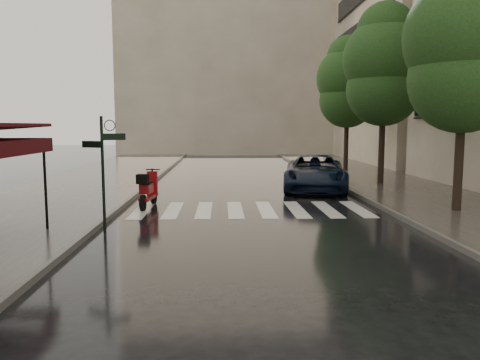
{
  "coord_description": "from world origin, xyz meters",
  "views": [
    {
      "loc": [
        1.99,
        -9.65,
        2.84
      ],
      "look_at": [
        2.49,
        2.75,
        1.4
      ],
      "focal_mm": 35.0,
      "sensor_mm": 36.0,
      "label": 1
    }
  ],
  "objects": [
    {
      "name": "tree_near",
      "position": [
        9.6,
        5.0,
        5.32
      ],
      "size": [
        3.8,
        3.8,
        7.99
      ],
      "color": "black",
      "rests_on": "sidewalk_far"
    },
    {
      "name": "parked_car",
      "position": [
        6.13,
        10.77,
        0.78
      ],
      "size": [
        3.58,
        6.02,
        1.57
      ],
      "primitive_type": "imported",
      "rotation": [
        0.0,
        0.0,
        -0.18
      ],
      "color": "black",
      "rests_on": "ground"
    },
    {
      "name": "curb_near",
      "position": [
        -1.45,
        12.0,
        0.07
      ],
      "size": [
        0.12,
        60.0,
        0.16
      ],
      "primitive_type": "cube",
      "color": "#595651",
      "rests_on": "ground"
    },
    {
      "name": "crosswalk",
      "position": [
        2.98,
        6.0,
        0.01
      ],
      "size": [
        7.85,
        3.2,
        0.01
      ],
      "color": "silver",
      "rests_on": "ground"
    },
    {
      "name": "haussmann_far",
      "position": [
        16.5,
        26.0,
        9.25
      ],
      "size": [
        8.0,
        16.0,
        18.5
      ],
      "primitive_type": "cube",
      "color": "gray",
      "rests_on": "ground"
    },
    {
      "name": "tree_far",
      "position": [
        9.7,
        19.0,
        5.46
      ],
      "size": [
        3.8,
        3.8,
        8.16
      ],
      "color": "black",
      "rests_on": "sidewalk_far"
    },
    {
      "name": "signpost",
      "position": [
        -1.19,
        3.0,
        1.83
      ],
      "size": [
        1.17,
        0.29,
        3.1
      ],
      "color": "black",
      "rests_on": "ground"
    },
    {
      "name": "backdrop_building",
      "position": [
        3.0,
        38.0,
        10.0
      ],
      "size": [
        22.0,
        6.0,
        20.0
      ],
      "primitive_type": "cube",
      "color": "gray",
      "rests_on": "ground"
    },
    {
      "name": "curb_far",
      "position": [
        7.45,
        12.0,
        0.07
      ],
      "size": [
        0.12,
        60.0,
        0.16
      ],
      "primitive_type": "cube",
      "color": "#595651",
      "rests_on": "ground"
    },
    {
      "name": "sidewalk_near",
      "position": [
        -4.5,
        12.0,
        0.06
      ],
      "size": [
        6.0,
        60.0,
        0.12
      ],
      "primitive_type": "cube",
      "color": "#38332D",
      "rests_on": "ground"
    },
    {
      "name": "ground",
      "position": [
        0.0,
        0.0,
        0.0
      ],
      "size": [
        120.0,
        120.0,
        0.0
      ],
      "primitive_type": "plane",
      "color": "black",
      "rests_on": "ground"
    },
    {
      "name": "scooter",
      "position": [
        -0.57,
        6.55,
        0.6
      ],
      "size": [
        0.62,
        1.96,
        1.29
      ],
      "rotation": [
        0.0,
        0.0,
        -0.12
      ],
      "color": "black",
      "rests_on": "ground"
    },
    {
      "name": "tree_mid",
      "position": [
        9.5,
        12.0,
        5.59
      ],
      "size": [
        3.8,
        3.8,
        8.34
      ],
      "color": "black",
      "rests_on": "sidewalk_far"
    },
    {
      "name": "sidewalk_far",
      "position": [
        10.25,
        12.0,
        0.06
      ],
      "size": [
        5.5,
        60.0,
        0.12
      ],
      "primitive_type": "cube",
      "color": "#38332D",
      "rests_on": "ground"
    }
  ]
}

